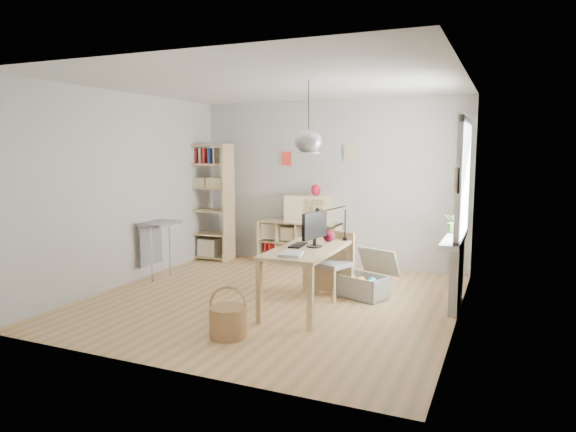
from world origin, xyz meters
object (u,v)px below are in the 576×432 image
at_px(monitor, 315,227).
at_px(cube_shelf, 299,246).
at_px(tall_bookshelf, 209,197).
at_px(drawer_chest, 308,209).
at_px(desk, 308,255).
at_px(storage_chest, 366,282).
at_px(chair, 335,260).

bearing_deg(monitor, cube_shelf, 128.76).
bearing_deg(cube_shelf, tall_bookshelf, -169.81).
bearing_deg(drawer_chest, tall_bookshelf, 168.39).
bearing_deg(monitor, desk, -127.82).
relative_size(tall_bookshelf, monitor, 4.14).
distance_m(desk, tall_bookshelf, 3.27).
relative_size(cube_shelf, storage_chest, 1.75).
bearing_deg(chair, monitor, -77.17).
bearing_deg(storage_chest, tall_bookshelf, 178.99).
bearing_deg(storage_chest, drawer_chest, 153.74).
relative_size(chair, storage_chest, 1.06).
bearing_deg(monitor, chair, 94.61).
height_order(chair, storage_chest, chair).
bearing_deg(monitor, storage_chest, 69.22).
bearing_deg(desk, chair, 77.17).
relative_size(desk, drawer_chest, 1.96).
bearing_deg(cube_shelf, desk, -65.39).
bearing_deg(drawer_chest, cube_shelf, 147.22).
xyz_separation_m(monitor, drawer_chest, (-0.91, 2.14, -0.05)).
bearing_deg(chair, cube_shelf, 146.17).
height_order(chair, monitor, monitor).
bearing_deg(storage_chest, cube_shelf, 156.34).
height_order(storage_chest, drawer_chest, drawer_chest).
bearing_deg(tall_bookshelf, desk, -37.01).
xyz_separation_m(cube_shelf, drawer_chest, (0.17, -0.04, 0.64)).
bearing_deg(desk, cube_shelf, 114.61).
xyz_separation_m(cube_shelf, storage_chest, (1.55, -1.47, -0.10)).
bearing_deg(chair, drawer_chest, 142.56).
relative_size(tall_bookshelf, drawer_chest, 2.61).
distance_m(tall_bookshelf, monitor, 3.26).
distance_m(desk, chair, 0.65).
height_order(cube_shelf, chair, chair).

